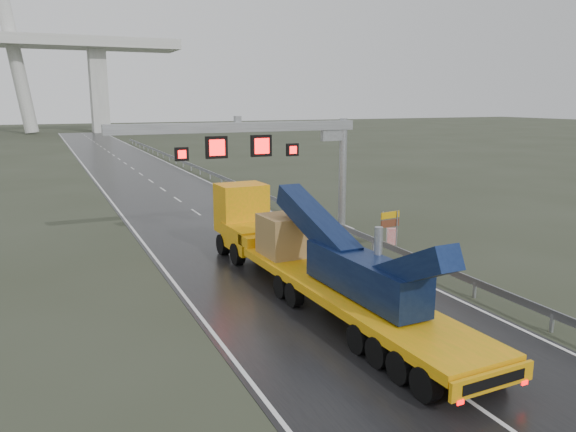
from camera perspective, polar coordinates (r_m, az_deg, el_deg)
name	(u,v)px	position (r m, az deg, el deg)	size (l,w,h in m)	color
ground	(434,377)	(18.45, 14.59, -15.57)	(400.00, 400.00, 0.00)	#2D3223
road	(163,189)	(54.31, -12.60, 2.65)	(11.00, 200.00, 0.02)	black
guardrail	(262,194)	(46.39, -2.70, 2.26)	(0.20, 140.00, 1.40)	gray
sign_gantry	(272,147)	(33.24, -1.63, 7.04)	(14.90, 1.20, 7.42)	#B5B5B0
heavy_haul_truck	(299,249)	(25.10, 1.16, -3.42)	(3.58, 19.65, 4.59)	#FF9B0E
exit_sign_pair	(390,223)	(31.93, 10.32, -0.68)	(1.31, 0.24, 2.25)	gray
striped_barrier	(392,236)	(33.38, 10.49, -2.05)	(0.58, 0.31, 0.98)	red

